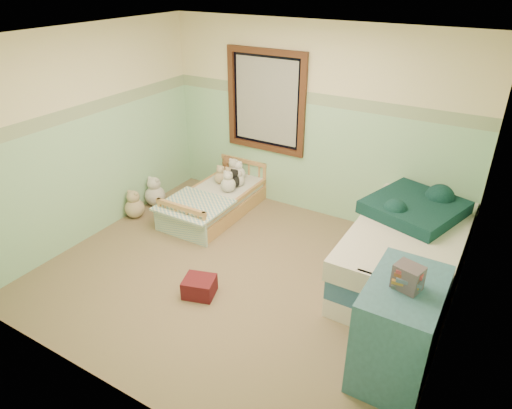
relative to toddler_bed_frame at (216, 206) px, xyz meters
The scene contains 32 objects.
floor 1.50m from the toddler_bed_frame, 44.48° to the right, with size 4.20×3.60×0.02m, color brown.
ceiling 2.84m from the toddler_bed_frame, 44.48° to the right, with size 4.20×3.60×0.02m, color silver.
wall_back 1.74m from the toddler_bed_frame, 35.05° to the left, with size 4.20×0.04×2.50m, color beige.
wall_front 3.25m from the toddler_bed_frame, 69.44° to the right, with size 4.20×0.04×2.50m, color beige.
wall_left 1.87m from the toddler_bed_frame, 134.47° to the right, with size 0.04×3.60×2.50m, color beige.
wall_right 3.53m from the toddler_bed_frame, 18.33° to the right, with size 0.04×3.60×2.50m, color beige.
wainscot_mint 1.45m from the toddler_bed_frame, 34.51° to the left, with size 4.20×0.01×1.50m, color #99D0A1.
border_strip 1.97m from the toddler_bed_frame, 34.51° to the left, with size 4.20×0.01×0.15m, color #436A48.
window_frame 1.57m from the toddler_bed_frame, 62.53° to the left, with size 1.16×0.06×1.36m, color #3E2311.
window_blinds 1.58m from the toddler_bed_frame, 62.86° to the left, with size 0.92×0.01×1.12m, color #AFAFA7.
toddler_bed_frame is the anchor object (origin of this frame).
toddler_mattress 0.16m from the toddler_bed_frame, ahead, with size 0.70×1.46×0.12m, color silver.
patchwork_quilt 0.53m from the toddler_bed_frame, 90.00° to the right, with size 0.83×0.76×0.03m, color #5994B2.
plush_bed_brown 0.61m from the toddler_bed_frame, 106.70° to the left, with size 0.19×0.19×0.19m, color brown.
plush_bed_white 0.59m from the toddler_bed_frame, 84.29° to the left, with size 0.20×0.20×0.20m, color white.
plush_bed_tan 0.43m from the toddler_bed_frame, 109.65° to the left, with size 0.18×0.18×0.18m, color tan.
plush_bed_dark 0.44m from the toddler_bed_frame, 65.10° to the left, with size 0.18×0.18×0.18m, color black.
plush_floor_cream 0.92m from the toddler_bed_frame, 164.05° to the right, with size 0.29×0.29×0.29m, color silver.
plush_floor_tan 1.10m from the toddler_bed_frame, 143.05° to the right, with size 0.27×0.27×0.27m, color tan.
twin_bed_frame 2.62m from the toddler_bed_frame, ahead, with size 1.03×2.05×0.22m, color white.
twin_boxspring 2.63m from the toddler_bed_frame, ahead, with size 1.03×2.05×0.22m, color #2D5586.
twin_mattress 2.66m from the toddler_bed_frame, ahead, with size 1.07×2.10×0.22m, color silver.
teal_blanket 2.65m from the toddler_bed_frame, ahead, with size 0.87×0.92×0.14m, color black.
dresser 3.27m from the toddler_bed_frame, 27.51° to the right, with size 0.56×0.89×0.89m, color #33596E.
book_stack 3.39m from the toddler_bed_frame, 28.17° to the right, with size 0.20×0.16×0.20m, color brown.
red_pillow 1.77m from the toddler_bed_frame, 60.47° to the right, with size 0.31×0.28×0.20m, color maroon.
floor_book 0.68m from the toddler_bed_frame, 75.51° to the right, with size 0.26×0.20×0.02m, color yellow.
extra_plush_0 0.44m from the toddler_bed_frame, 88.09° to the left, with size 0.17×0.17×0.17m, color tan.
extra_plush_1 0.58m from the toddler_bed_frame, 91.34° to the left, with size 0.22×0.22×0.22m, color silver.
extra_plush_2 0.37m from the toddler_bed_frame, 38.72° to the left, with size 0.20×0.20×0.20m, color silver.
extra_plush_3 0.62m from the toddler_bed_frame, 104.24° to the left, with size 0.22×0.22×0.22m, color brown.
extra_plush_4 0.48m from the toddler_bed_frame, 64.02° to the left, with size 0.16×0.16×0.16m, color silver.
Camera 1 is at (2.23, -3.43, 3.06)m, focal length 31.87 mm.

